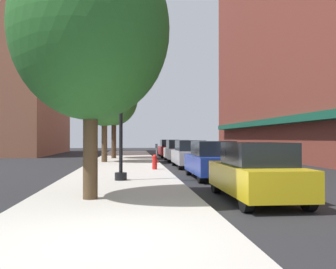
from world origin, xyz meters
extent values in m
plane|color=#232326|center=(4.00, 18.00, 0.00)|extent=(90.00, 90.00, 0.00)
cube|color=#B7B2A8|center=(0.00, 19.00, 0.06)|extent=(4.80, 50.00, 0.12)
cube|color=brown|center=(15.00, 22.00, 12.82)|extent=(6.00, 40.00, 25.65)
cube|color=#144C38|center=(11.65, 22.00, 3.10)|extent=(0.90, 34.00, 0.50)
cube|color=#9E6047|center=(-11.00, 37.00, 10.33)|extent=(6.00, 18.00, 20.67)
cylinder|color=black|center=(0.06, 8.54, 0.27)|extent=(0.48, 0.48, 0.30)
cylinder|color=black|center=(0.06, 8.54, 3.02)|extent=(0.14, 0.14, 5.20)
sphere|color=silver|center=(0.06, 8.54, 5.80)|extent=(0.44, 0.44, 0.44)
cylinder|color=red|center=(1.71, 13.53, 0.43)|extent=(0.26, 0.26, 0.62)
sphere|color=red|center=(1.71, 13.53, 0.79)|extent=(0.24, 0.24, 0.24)
cylinder|color=red|center=(1.85, 13.53, 0.52)|extent=(0.12, 0.10, 0.10)
cylinder|color=slate|center=(2.05, 17.16, 0.65)|extent=(0.06, 0.06, 1.05)
cube|color=#33383D|center=(2.05, 17.16, 1.30)|extent=(0.14, 0.09, 0.26)
cylinder|color=#422D1E|center=(-1.00, 25.12, 1.89)|extent=(0.40, 0.40, 3.54)
ellipsoid|color=#2D6B28|center=(-1.00, 25.12, 5.17)|extent=(4.03, 4.03, 4.63)
cylinder|color=#4C3823|center=(-0.64, 4.06, 1.64)|extent=(0.40, 0.40, 3.03)
ellipsoid|color=#235B23|center=(-0.64, 4.06, 4.78)|extent=(4.36, 4.36, 5.01)
cylinder|color=#4C3823|center=(-1.43, 20.13, 1.81)|extent=(0.40, 0.40, 3.37)
ellipsoid|color=#2D6B28|center=(-1.43, 20.13, 5.07)|extent=(4.21, 4.21, 4.84)
cylinder|color=black|center=(3.22, 5.60, 0.32)|extent=(0.22, 0.64, 0.64)
cylinder|color=black|center=(4.78, 5.60, 0.32)|extent=(0.22, 0.64, 0.64)
cylinder|color=black|center=(3.22, 2.40, 0.32)|extent=(0.22, 0.64, 0.64)
cylinder|color=black|center=(4.78, 2.40, 0.32)|extent=(0.22, 0.64, 0.64)
cube|color=gold|center=(4.00, 4.00, 0.64)|extent=(1.80, 4.30, 0.76)
cube|color=black|center=(4.00, 3.85, 1.34)|extent=(1.56, 2.20, 0.64)
cylinder|color=black|center=(3.22, 11.42, 0.32)|extent=(0.22, 0.64, 0.64)
cylinder|color=black|center=(4.78, 11.42, 0.32)|extent=(0.22, 0.64, 0.64)
cylinder|color=black|center=(3.22, 8.22, 0.32)|extent=(0.22, 0.64, 0.64)
cylinder|color=black|center=(4.78, 8.22, 0.32)|extent=(0.22, 0.64, 0.64)
cube|color=#1E389E|center=(4.00, 9.82, 0.64)|extent=(1.80, 4.30, 0.76)
cube|color=black|center=(4.00, 9.67, 1.34)|extent=(1.56, 2.20, 0.64)
cylinder|color=black|center=(3.22, 17.70, 0.32)|extent=(0.22, 0.64, 0.64)
cylinder|color=black|center=(4.78, 17.70, 0.32)|extent=(0.22, 0.64, 0.64)
cylinder|color=black|center=(3.22, 14.50, 0.32)|extent=(0.22, 0.64, 0.64)
cylinder|color=black|center=(4.78, 14.50, 0.32)|extent=(0.22, 0.64, 0.64)
cube|color=#B2B2BA|center=(4.00, 16.10, 0.64)|extent=(1.80, 4.30, 0.76)
cube|color=black|center=(4.00, 15.95, 1.34)|extent=(1.56, 2.20, 0.64)
cylinder|color=black|center=(3.22, 23.65, 0.32)|extent=(0.22, 0.64, 0.64)
cylinder|color=black|center=(4.78, 23.65, 0.32)|extent=(0.22, 0.64, 0.64)
cylinder|color=black|center=(3.22, 20.45, 0.32)|extent=(0.22, 0.64, 0.64)
cylinder|color=black|center=(4.78, 20.45, 0.32)|extent=(0.22, 0.64, 0.64)
cube|color=silver|center=(4.00, 22.05, 0.64)|extent=(1.80, 4.30, 0.76)
cube|color=black|center=(4.00, 21.90, 1.34)|extent=(1.56, 2.20, 0.64)
cylinder|color=black|center=(3.22, 30.17, 0.32)|extent=(0.22, 0.64, 0.64)
cylinder|color=black|center=(4.78, 30.17, 0.32)|extent=(0.22, 0.64, 0.64)
cylinder|color=black|center=(3.22, 26.97, 0.32)|extent=(0.22, 0.64, 0.64)
cylinder|color=black|center=(4.78, 26.97, 0.32)|extent=(0.22, 0.64, 0.64)
cube|color=red|center=(4.00, 28.57, 0.64)|extent=(1.80, 4.30, 0.76)
cube|color=black|center=(4.00, 28.42, 1.34)|extent=(1.56, 2.20, 0.64)
camera|label=1|loc=(0.48, -6.27, 1.78)|focal=39.69mm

